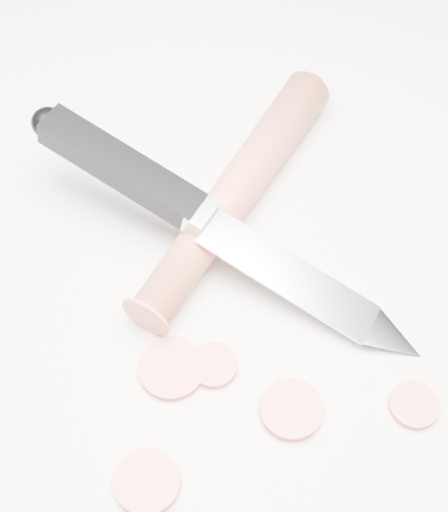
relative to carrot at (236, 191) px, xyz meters
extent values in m
plane|color=silver|center=(-0.03, -0.07, -0.02)|extent=(2.40, 2.40, 0.00)
cylinder|color=#C55839|center=(0.00, 0.00, 0.00)|extent=(0.17, 0.18, 0.03)
cylinder|color=#DE6B51|center=(-0.07, -0.11, -0.01)|extent=(0.04, 0.04, 0.01)
cylinder|color=#DE6B51|center=(0.07, -0.17, -0.01)|extent=(0.03, 0.03, 0.01)
cylinder|color=#DE6B51|center=(0.00, -0.15, -0.01)|extent=(0.04, 0.04, 0.01)
cylinder|color=#DE6B51|center=(-0.04, -0.12, -0.01)|extent=(0.03, 0.03, 0.01)
cylinder|color=#DE6B51|center=(-0.09, -0.18, -0.01)|extent=(0.04, 0.04, 0.01)
camera|label=1|loc=(-0.08, -0.29, 0.38)|focal=50.00mm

